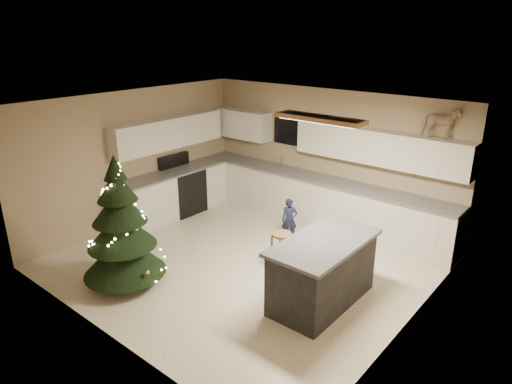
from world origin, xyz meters
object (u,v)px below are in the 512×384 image
(toddler, at_px, (289,220))
(rocking_horse, at_px, (441,122))
(island, at_px, (323,271))
(bar_stool, at_px, (282,242))
(christmas_tree, at_px, (122,233))

(toddler, relative_size, rocking_horse, 1.25)
(island, relative_size, rocking_horse, 2.67)
(island, xyz_separation_m, bar_stool, (-1.02, 0.42, -0.02))
(bar_stool, xyz_separation_m, christmas_tree, (-1.53, -1.89, 0.37))
(island, relative_size, christmas_tree, 0.84)
(island, xyz_separation_m, toddler, (-1.52, 1.33, -0.08))
(bar_stool, distance_m, rocking_horse, 3.14)
(christmas_tree, bearing_deg, island, 29.94)
(toddler, bearing_deg, island, -84.16)
(toddler, xyz_separation_m, rocking_horse, (2.06, 1.13, 1.87))
(island, distance_m, bar_stool, 1.10)
(bar_stool, relative_size, rocking_horse, 0.95)
(christmas_tree, relative_size, rocking_horse, 3.18)
(christmas_tree, bearing_deg, rocking_horse, 51.72)
(christmas_tree, height_order, rocking_horse, rocking_horse)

